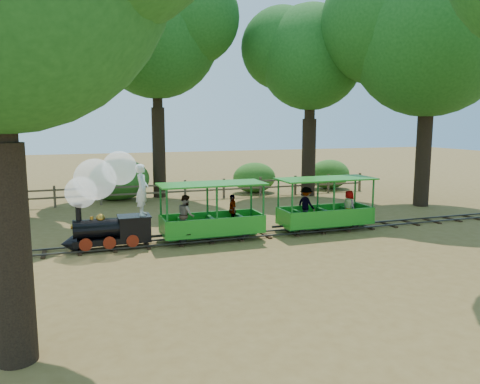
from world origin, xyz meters
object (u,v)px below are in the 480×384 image
object	(u,v)px
carriage_rear	(324,209)
fence	(205,188)
locomotive	(104,194)
carriage_front	(209,218)

from	to	relation	value
carriage_rear	fence	world-z (taller)	carriage_rear
locomotive	carriage_rear	xyz separation A→B (m)	(7.47, -0.04, -0.94)
carriage_rear	fence	size ratio (longest dim) A/B	0.19
carriage_front	carriage_rear	size ratio (longest dim) A/B	1.00
carriage_front	fence	world-z (taller)	carriage_front
locomotive	fence	xyz separation A→B (m)	(5.22, 7.93, -1.13)
carriage_front	carriage_rear	distance (m)	4.23
carriage_rear	carriage_front	bearing A→B (deg)	-178.99
carriage_front	carriage_rear	bearing A→B (deg)	1.01
locomotive	carriage_front	bearing A→B (deg)	-1.94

